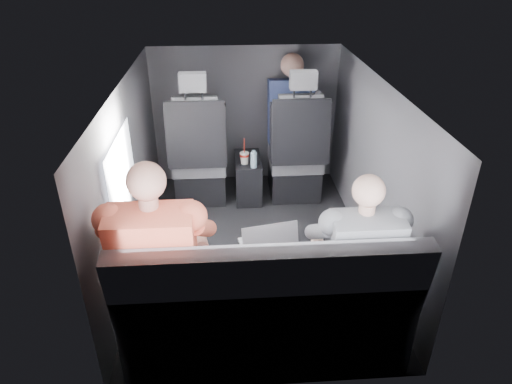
{
  "coord_description": "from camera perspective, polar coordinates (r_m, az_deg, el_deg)",
  "views": [
    {
      "loc": [
        -0.2,
        -3.01,
        2.18
      ],
      "look_at": [
        0.01,
        -0.05,
        0.55
      ],
      "focal_mm": 32.0,
      "sensor_mm": 36.0,
      "label": 1
    }
  ],
  "objects": [
    {
      "name": "panel_left",
      "position": [
        3.44,
        -15.42,
        1.72
      ],
      "size": [
        0.02,
        2.6,
        1.35
      ],
      "primitive_type": "cube",
      "color": "#56565B",
      "rests_on": "floor"
    },
    {
      "name": "center_console",
      "position": [
        4.37,
        -1.01,
        1.83
      ],
      "size": [
        0.24,
        0.48,
        0.41
      ],
      "color": "black",
      "rests_on": "floor"
    },
    {
      "name": "panel_front",
      "position": [
        4.57,
        -1.36,
        9.54
      ],
      "size": [
        1.8,
        0.02,
        1.35
      ],
      "primitive_type": "cube",
      "color": "#56565B",
      "rests_on": "floor"
    },
    {
      "name": "panel_right",
      "position": [
        3.54,
        14.45,
        2.65
      ],
      "size": [
        0.02,
        2.6,
        1.35
      ],
      "primitive_type": "cube",
      "color": "#56565B",
      "rests_on": "floor"
    },
    {
      "name": "rear_bench",
      "position": [
        2.71,
        1.29,
        -14.94
      ],
      "size": [
        1.6,
        0.57,
        0.92
      ],
      "color": "#5D5E62",
      "rests_on": "floor"
    },
    {
      "name": "ceiling",
      "position": [
        3.13,
        -0.29,
        13.4
      ],
      "size": [
        2.6,
        2.6,
        0.0
      ],
      "primitive_type": "plane",
      "rotation": [
        3.14,
        0.0,
        0.0
      ],
      "color": "#B2B2AD",
      "rests_on": "panel_back"
    },
    {
      "name": "side_window",
      "position": [
        3.07,
        -16.51,
        2.93
      ],
      "size": [
        0.02,
        0.75,
        0.42
      ],
      "primitive_type": "cube",
      "color": "white",
      "rests_on": "panel_left"
    },
    {
      "name": "passenger_rear_left",
      "position": [
        2.58,
        -11.89,
        -8.27
      ],
      "size": [
        0.54,
        0.65,
        1.28
      ],
      "color": "#2D2D31",
      "rests_on": "rear_bench"
    },
    {
      "name": "seatbelt",
      "position": [
        3.98,
        5.63,
        8.37
      ],
      "size": [
        0.35,
        0.11,
        0.59
      ],
      "primitive_type": "cube",
      "rotation": [
        -0.14,
        0.49,
        0.0
      ],
      "color": "black",
      "rests_on": "front_seat_right"
    },
    {
      "name": "water_bottle",
      "position": [
        4.08,
        -0.29,
        4.08
      ],
      "size": [
        0.06,
        0.06,
        0.16
      ],
      "color": "#B1D0EF",
      "rests_on": "center_console"
    },
    {
      "name": "passenger_front_right",
      "position": [
        4.39,
        4.33,
        9.82
      ],
      "size": [
        0.42,
        0.42,
        0.89
      ],
      "color": "navy",
      "rests_on": "front_seat_right"
    },
    {
      "name": "front_seat_left",
      "position": [
        4.25,
        -7.09,
        3.78
      ],
      "size": [
        0.52,
        0.58,
        1.26
      ],
      "color": "black",
      "rests_on": "floor"
    },
    {
      "name": "floor",
      "position": [
        3.72,
        -0.24,
        -7.08
      ],
      "size": [
        2.6,
        2.6,
        0.0
      ],
      "primitive_type": "plane",
      "color": "black",
      "rests_on": "ground"
    },
    {
      "name": "laptop_silver",
      "position": [
        2.68,
        1.66,
        -6.56
      ],
      "size": [
        0.36,
        0.35,
        0.23
      ],
      "color": "silver",
      "rests_on": "rear_bench"
    },
    {
      "name": "laptop_white",
      "position": [
        2.76,
        -11.62,
        -5.89
      ],
      "size": [
        0.36,
        0.34,
        0.25
      ],
      "color": "silver",
      "rests_on": "passenger_rear_left"
    },
    {
      "name": "laptop_black",
      "position": [
        2.77,
        11.5,
        -5.8
      ],
      "size": [
        0.35,
        0.31,
        0.25
      ],
      "color": "black",
      "rests_on": "passenger_rear_right"
    },
    {
      "name": "soda_cup",
      "position": [
        4.14,
        -1.47,
        4.28
      ],
      "size": [
        0.08,
        0.08,
        0.25
      ],
      "color": "white",
      "rests_on": "center_console"
    },
    {
      "name": "front_seat_right",
      "position": [
        4.29,
        5.02,
        4.15
      ],
      "size": [
        0.52,
        0.58,
        1.26
      ],
      "color": "black",
      "rests_on": "floor"
    },
    {
      "name": "passenger_rear_right",
      "position": [
        2.67,
        12.07,
        -7.94
      ],
      "size": [
        0.47,
        0.6,
        1.18
      ],
      "color": "navy",
      "rests_on": "rear_bench"
    },
    {
      "name": "panel_back",
      "position": [
        2.28,
        1.94,
        -12.39
      ],
      "size": [
        1.8,
        0.02,
        1.35
      ],
      "primitive_type": "cube",
      "color": "#56565B",
      "rests_on": "floor"
    }
  ]
}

